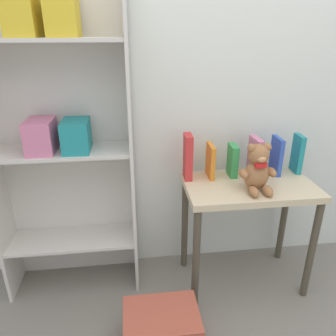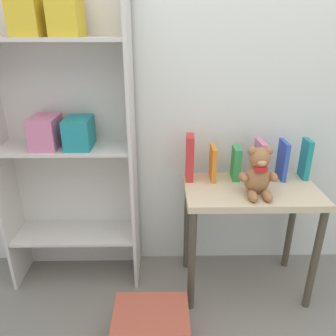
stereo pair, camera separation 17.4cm
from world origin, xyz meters
The scene contains 11 objects.
wall_back centered at (0.00, 1.34, 1.25)m, with size 4.80×0.06×2.50m.
bookshelf_side centered at (-0.84, 1.19, 0.95)m, with size 0.73×0.28×1.69m.
display_table centered at (0.15, 1.04, 0.54)m, with size 0.71×0.40×0.65m.
teddy_bear centered at (0.15, 0.97, 0.77)m, with size 0.19×0.18×0.25m.
book_standing_red centered at (-0.18, 1.16, 0.78)m, with size 0.04×0.11×0.25m, color red.
book_standing_orange centered at (-0.05, 1.16, 0.75)m, with size 0.02×0.14×0.19m, color orange.
book_standing_green centered at (0.08, 1.17, 0.74)m, with size 0.04×0.11×0.18m, color #33934C.
book_standing_pink centered at (0.21, 1.16, 0.76)m, with size 0.04×0.14×0.22m, color #D17093.
book_standing_blue centered at (0.34, 1.17, 0.76)m, with size 0.02×0.14×0.22m, color #2D51B7.
book_standing_teal centered at (0.47, 1.17, 0.76)m, with size 0.03×0.11×0.22m, color teal.
storage_bin centered at (-0.38, 0.64, 0.10)m, with size 0.36×0.26×0.20m.
Camera 1 is at (-0.50, -0.50, 1.43)m, focal length 35.00 mm.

